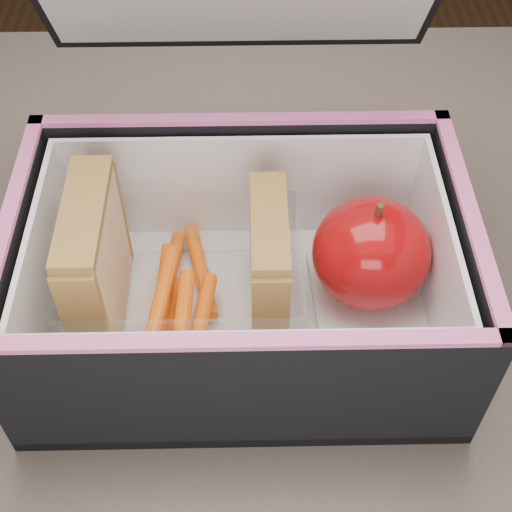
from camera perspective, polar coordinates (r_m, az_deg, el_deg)
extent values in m
cube|color=brown|center=(0.55, 3.62, -6.39)|extent=(1.20, 0.80, 0.03)
cube|color=#DDBA87|center=(0.49, -13.55, -0.83)|extent=(0.01, 0.09, 0.10)
cube|color=#B85757|center=(0.49, -12.55, -1.12)|extent=(0.01, 0.09, 0.09)
cube|color=#DDBA87|center=(0.49, -11.69, -0.81)|extent=(0.01, 0.09, 0.10)
cube|color=olive|center=(0.45, -13.73, 3.48)|extent=(0.03, 0.10, 0.01)
cube|color=#DDBA87|center=(0.48, 0.15, -1.09)|extent=(0.01, 0.08, 0.09)
cube|color=#B85757|center=(0.49, 1.00, -1.34)|extent=(0.01, 0.08, 0.08)
cube|color=#DDBA87|center=(0.49, 1.85, -1.07)|extent=(0.01, 0.08, 0.09)
cube|color=olive|center=(0.45, 1.08, 2.75)|extent=(0.02, 0.09, 0.01)
cylinder|color=#E33800|center=(0.53, -7.02, -1.88)|extent=(0.02, 0.09, 0.01)
cylinder|color=#E33800|center=(0.51, -7.46, -3.06)|extent=(0.01, 0.09, 0.01)
cylinder|color=#E33800|center=(0.49, -7.59, -3.41)|extent=(0.02, 0.09, 0.01)
cylinder|color=#E33800|center=(0.50, -7.01, -5.99)|extent=(0.02, 0.09, 0.01)
cylinder|color=#E33800|center=(0.49, -4.55, -5.74)|extent=(0.02, 0.09, 0.01)
cylinder|color=#E33800|center=(0.48, -5.95, -5.53)|extent=(0.02, 0.09, 0.01)
cylinder|color=#E33800|center=(0.54, -4.46, -1.11)|extent=(0.03, 0.09, 0.01)
cube|color=white|center=(0.53, 8.81, -2.96)|extent=(0.08, 0.09, 0.01)
ellipsoid|color=maroon|center=(0.50, 9.19, 0.22)|extent=(0.09, 0.09, 0.08)
cylinder|color=#472D19|center=(0.47, 9.82, 3.59)|extent=(0.01, 0.01, 0.01)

